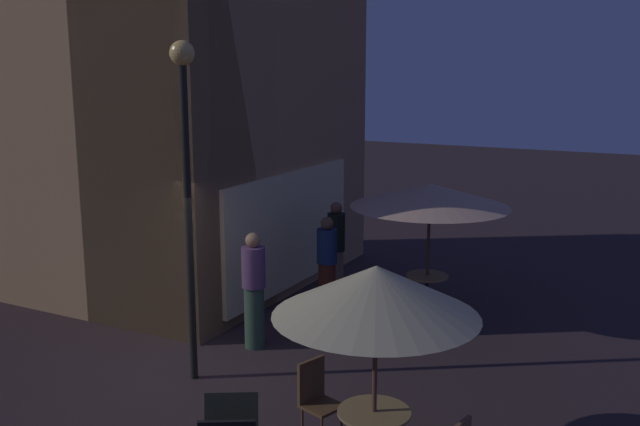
% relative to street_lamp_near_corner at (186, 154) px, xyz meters
% --- Properties ---
extents(ground_plane, '(60.00, 60.00, 0.00)m').
position_rel_street_lamp_near_corner_xyz_m(ground_plane, '(-0.26, -0.26, -3.05)').
color(ground_plane, '#322426').
extents(cafe_building, '(6.06, 8.28, 8.91)m').
position_rel_street_lamp_near_corner_xyz_m(cafe_building, '(2.90, 3.44, 1.40)').
color(cafe_building, '#A77C52').
rests_on(cafe_building, ground).
extents(street_lamp_near_corner, '(0.32, 0.32, 4.47)m').
position_rel_street_lamp_near_corner_xyz_m(street_lamp_near_corner, '(0.00, 0.00, 0.00)').
color(street_lamp_near_corner, black).
rests_on(street_lamp_near_corner, ground).
extents(cafe_table_0, '(0.69, 0.69, 0.77)m').
position_rel_street_lamp_near_corner_xyz_m(cafe_table_0, '(3.65, -2.03, -2.51)').
color(cafe_table_0, black).
rests_on(cafe_table_0, ground).
extents(patio_umbrella_0, '(2.60, 2.60, 2.30)m').
position_rel_street_lamp_near_corner_xyz_m(patio_umbrella_0, '(3.65, -2.03, -0.95)').
color(patio_umbrella_0, black).
rests_on(patio_umbrella_0, ground).
extents(patio_umbrella_1, '(2.07, 2.07, 2.25)m').
position_rel_street_lamp_near_corner_xyz_m(patio_umbrella_1, '(-1.03, -3.09, -1.07)').
color(patio_umbrella_1, black).
rests_on(patio_umbrella_1, ground).
extents(cafe_chair_0, '(0.48, 0.48, 0.99)m').
position_rel_street_lamp_near_corner_xyz_m(cafe_chair_0, '(-0.78, -2.28, -2.45)').
color(cafe_chair_0, brown).
rests_on(cafe_chair_0, ground).
extents(patron_standing_0, '(0.34, 0.34, 1.76)m').
position_rel_street_lamp_near_corner_xyz_m(patron_standing_0, '(2.84, -0.57, -2.16)').
color(patron_standing_0, '#532216').
rests_on(patron_standing_0, ground).
extents(patron_standing_1, '(0.35, 0.35, 1.77)m').
position_rel_street_lamp_near_corner_xyz_m(patron_standing_1, '(1.30, -0.14, -2.16)').
color(patron_standing_1, '#334D38').
rests_on(patron_standing_1, ground).
extents(patron_standing_2, '(0.31, 0.31, 1.85)m').
position_rel_street_lamp_near_corner_xyz_m(patron_standing_2, '(3.65, -0.34, -2.11)').
color(patron_standing_2, '#816653').
rests_on(patron_standing_2, ground).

